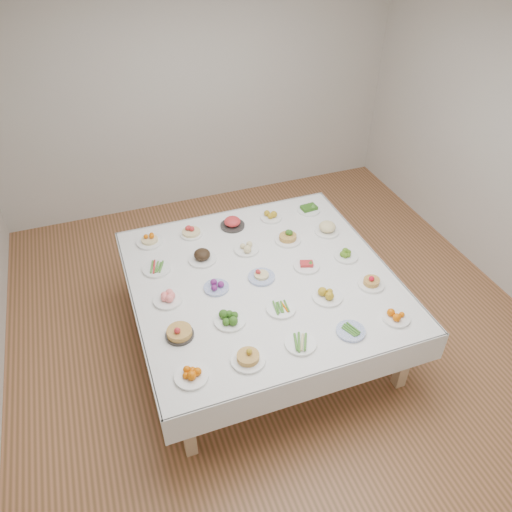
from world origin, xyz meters
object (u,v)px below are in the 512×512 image
object	(u,v)px
display_table	(262,283)
dish_12	(262,274)
dish_24	(309,207)
dish_0	(191,374)

from	to	relation	value
display_table	dish_12	distance (m)	0.11
display_table	dish_24	world-z (taller)	dish_24
dish_0	dish_24	size ratio (longest dim) A/B	1.03
dish_24	dish_0	bearing A→B (deg)	-135.18
dish_12	dish_24	size ratio (longest dim) A/B	0.99
display_table	dish_12	world-z (taller)	dish_12
display_table	dish_0	xyz separation A→B (m)	(-0.84, -0.84, 0.11)
dish_0	dish_12	world-z (taller)	dish_12
dish_12	dish_24	distance (m)	1.18
dish_0	dish_24	world-z (taller)	dish_24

